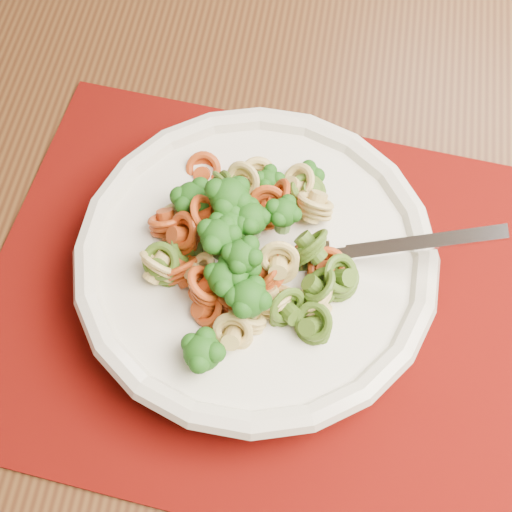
% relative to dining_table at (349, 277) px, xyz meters
% --- Properties ---
extents(dining_table, '(1.61, 1.19, 0.77)m').
position_rel_dining_table_xyz_m(dining_table, '(0.00, 0.00, 0.00)').
color(dining_table, '#4F3016').
rests_on(dining_table, ground).
extents(placemat, '(0.46, 0.38, 0.00)m').
position_rel_dining_table_xyz_m(placemat, '(-0.05, -0.09, 0.10)').
color(placemat, '#500A03').
rests_on(placemat, dining_table).
extents(pasta_bowl, '(0.27, 0.27, 0.05)m').
position_rel_dining_table_xyz_m(pasta_bowl, '(-0.07, -0.08, 0.13)').
color(pasta_bowl, silver).
rests_on(pasta_bowl, placemat).
extents(pasta_broccoli_heap, '(0.23, 0.23, 0.06)m').
position_rel_dining_table_xyz_m(pasta_broccoli_heap, '(-0.07, -0.08, 0.15)').
color(pasta_broccoli_heap, tan).
rests_on(pasta_broccoli_heap, pasta_bowl).
extents(fork, '(0.18, 0.08, 0.08)m').
position_rel_dining_table_xyz_m(fork, '(-0.03, -0.07, 0.15)').
color(fork, silver).
rests_on(fork, pasta_bowl).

